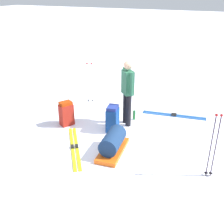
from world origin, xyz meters
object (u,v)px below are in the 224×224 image
at_px(skier_standing, 127,90).
at_px(ski_pair_near, 174,115).
at_px(ski_pair_far, 75,147).
at_px(ski_poles_planted_far, 90,81).
at_px(ski_poles_planted_near, 214,143).
at_px(gear_sled, 113,143).
at_px(thermos_bottle, 134,115).
at_px(backpack_large_dark, 113,119).
at_px(backpack_bright, 66,114).

bearing_deg(skier_standing, ski_pair_near, -134.61).
height_order(ski_pair_far, ski_poles_planted_far, ski_poles_planted_far).
distance_m(ski_pair_near, ski_poles_planted_near, 2.76).
xyz_separation_m(skier_standing, ski_poles_planted_far, (1.60, -0.89, -0.25)).
xyz_separation_m(ski_poles_planted_far, gear_sled, (-1.83, 2.27, -0.48)).
xyz_separation_m(ski_pair_near, ski_poles_planted_near, (-1.23, 2.37, 0.72)).
relative_size(skier_standing, gear_sled, 1.49).
height_order(ski_pair_far, gear_sled, gear_sled).
bearing_deg(thermos_bottle, backpack_large_dark, 71.65).
bearing_deg(gear_sled, backpack_large_dark, -64.62).
distance_m(ski_poles_planted_far, gear_sled, 2.95).
bearing_deg(skier_standing, gear_sled, 99.74).
xyz_separation_m(ski_pair_near, backpack_large_dark, (1.20, 1.51, 0.31)).
height_order(backpack_bright, ski_poles_planted_near, ski_poles_planted_near).
height_order(ski_pair_near, ski_pair_far, same).
bearing_deg(ski_pair_near, skier_standing, 45.39).
height_order(skier_standing, gear_sled, skier_standing).
relative_size(ski_pair_near, thermos_bottle, 6.73).
height_order(skier_standing, ski_pair_near, skier_standing).
relative_size(skier_standing, backpack_large_dark, 2.55).
xyz_separation_m(ski_poles_planted_far, thermos_bottle, (-1.68, 0.56, -0.58)).
xyz_separation_m(ski_poles_planted_near, gear_sled, (2.01, 0.03, -0.50)).
xyz_separation_m(skier_standing, ski_pair_near, (-1.02, -1.03, -0.94)).
height_order(skier_standing, backpack_large_dark, skier_standing).
height_order(backpack_bright, thermos_bottle, backpack_bright).
height_order(ski_poles_planted_far, gear_sled, ski_poles_planted_far).
distance_m(skier_standing, ski_pair_near, 1.73).
distance_m(skier_standing, thermos_bottle, 0.89).
bearing_deg(ski_pair_near, thermos_bottle, 36.76).
distance_m(skier_standing, ski_poles_planted_far, 1.85).
distance_m(backpack_bright, thermos_bottle, 1.82).
height_order(ski_pair_near, thermos_bottle, thermos_bottle).
height_order(skier_standing, ski_pair_far, skier_standing).
height_order(ski_poles_planted_far, thermos_bottle, ski_poles_planted_far).
relative_size(skier_standing, thermos_bottle, 6.54).
bearing_deg(ski_pair_near, ski_poles_planted_far, 3.01).
bearing_deg(ski_pair_far, gear_sled, -166.26).
distance_m(backpack_bright, gear_sled, 1.77).
bearing_deg(ski_pair_near, ski_poles_planted_near, 117.35).
distance_m(skier_standing, ski_pair_far, 1.94).
bearing_deg(backpack_large_dark, backpack_bright, 10.52).
relative_size(skier_standing, backpack_bright, 2.62).
height_order(ski_pair_far, ski_poles_planted_near, ski_poles_planted_near).
bearing_deg(backpack_large_dark, ski_pair_near, -128.53).
bearing_deg(backpack_bright, ski_poles_planted_far, -83.14).
bearing_deg(ski_pair_near, backpack_large_dark, 51.47).
distance_m(ski_pair_far, thermos_bottle, 2.04).
bearing_deg(ski_poles_planted_near, backpack_bright, -9.87).
relative_size(ski_pair_far, backpack_bright, 2.40).
bearing_deg(backpack_large_dark, gear_sled, 115.38).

